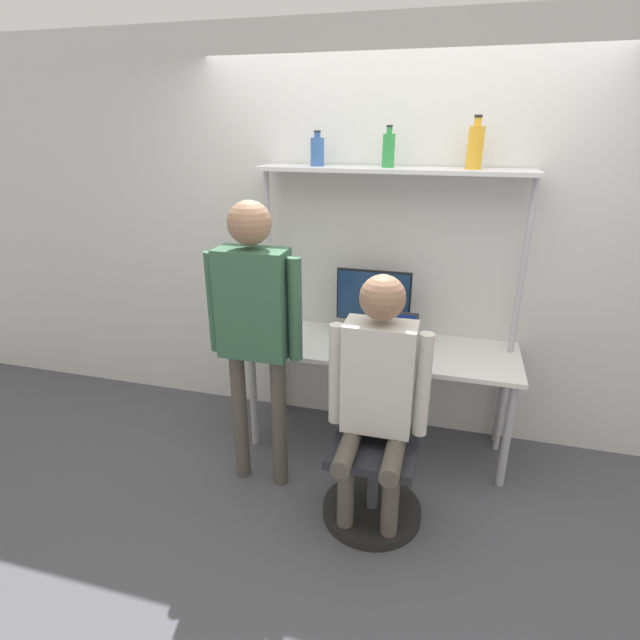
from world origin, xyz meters
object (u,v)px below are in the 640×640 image
at_px(cell_phone, 426,359).
at_px(bottle_blue, 317,151).
at_px(laptop, 393,342).
at_px(bottle_green, 389,150).
at_px(person_standing, 254,313).
at_px(bottle_amber, 475,146).
at_px(person_seated, 377,386).
at_px(monitor, 373,302).
at_px(office_chair, 375,468).

relative_size(cell_phone, bottle_blue, 0.73).
relative_size(laptop, bottle_blue, 1.40).
distance_m(bottle_green, bottle_blue, 0.44).
bearing_deg(person_standing, bottle_blue, 76.70).
xyz_separation_m(bottle_amber, bottle_green, (-0.49, -0.00, -0.02)).
xyz_separation_m(person_seated, bottle_blue, (-0.56, 0.85, 1.10)).
bearing_deg(bottle_amber, monitor, 179.54).
height_order(office_chair, person_seated, person_seated).
relative_size(office_chair, bottle_amber, 3.21).
bearing_deg(bottle_amber, bottle_green, -180.00).
bearing_deg(person_seated, bottle_blue, 123.08).
bearing_deg(office_chair, bottle_blue, 124.65).
xyz_separation_m(monitor, bottle_green, (0.06, -0.00, 0.96)).
relative_size(person_seated, bottle_amber, 4.89).
distance_m(cell_phone, person_seated, 0.64).
relative_size(laptop, office_chair, 0.31).
bearing_deg(bottle_green, cell_phone, -38.13).
distance_m(person_seated, person_standing, 0.79).
xyz_separation_m(office_chair, bottle_blue, (-0.56, 0.81, 1.65)).
xyz_separation_m(bottle_amber, bottle_blue, (-0.93, 0.00, -0.04)).
xyz_separation_m(office_chair, person_standing, (-0.72, 0.09, 0.83)).
xyz_separation_m(monitor, bottle_blue, (-0.38, -0.00, 0.95)).
xyz_separation_m(laptop, bottle_blue, (-0.55, 0.21, 1.13)).
height_order(office_chair, bottle_amber, bottle_amber).
xyz_separation_m(office_chair, bottle_amber, (0.37, 0.81, 1.69)).
distance_m(laptop, cell_phone, 0.23).
bearing_deg(monitor, person_standing, -127.52).
height_order(bottle_green, bottle_blue, bottle_green).
bearing_deg(office_chair, person_seated, -91.42).
bearing_deg(bottle_blue, cell_phone, -18.63).
distance_m(person_seated, bottle_green, 1.41).
distance_m(office_chair, person_seated, 0.56).
height_order(cell_phone, bottle_amber, bottle_amber).
relative_size(office_chair, bottle_blue, 4.51).
height_order(person_seated, bottle_green, bottle_green).
bearing_deg(office_chair, cell_phone, 68.99).
xyz_separation_m(bottle_green, bottle_blue, (-0.44, 0.00, -0.01)).
distance_m(monitor, bottle_green, 0.96).
distance_m(person_standing, bottle_blue, 1.10).
bearing_deg(person_seated, office_chair, 88.58).
bearing_deg(person_standing, cell_phone, 25.83).
bearing_deg(laptop, bottle_green, 118.82).
bearing_deg(person_seated, monitor, 101.48).
bearing_deg(cell_phone, bottle_blue, 161.37).
distance_m(person_seated, bottle_blue, 1.50).
bearing_deg(bottle_amber, bottle_blue, 180.00).
bearing_deg(laptop, office_chair, -89.64).
relative_size(laptop, person_seated, 0.20).
bearing_deg(person_standing, bottle_amber, 32.97).
xyz_separation_m(cell_phone, bottle_blue, (-0.77, 0.26, 1.20)).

